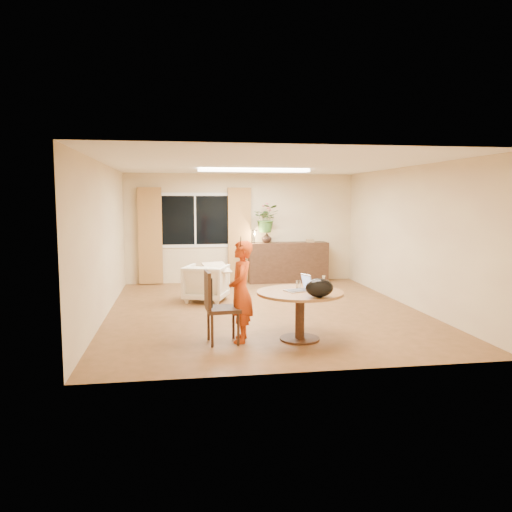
{
  "coord_description": "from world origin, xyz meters",
  "views": [
    {
      "loc": [
        -1.51,
        -8.68,
        1.99
      ],
      "look_at": [
        -0.18,
        -0.2,
        1.02
      ],
      "focal_mm": 35.0,
      "sensor_mm": 36.0,
      "label": 1
    }
  ],
  "objects_px": {
    "dining_chair": "(223,307)",
    "sideboard": "(288,262)",
    "armchair": "(206,283)",
    "child": "(241,291)",
    "dining_table": "(300,302)"
  },
  "relations": [
    {
      "from": "dining_chair",
      "to": "sideboard",
      "type": "bearing_deg",
      "value": 63.32
    },
    {
      "from": "armchair",
      "to": "sideboard",
      "type": "height_order",
      "value": "sideboard"
    },
    {
      "from": "dining_table",
      "to": "sideboard",
      "type": "relative_size",
      "value": 0.64
    },
    {
      "from": "dining_table",
      "to": "armchair",
      "type": "relative_size",
      "value": 1.55
    },
    {
      "from": "dining_chair",
      "to": "child",
      "type": "bearing_deg",
      "value": 7.06
    },
    {
      "from": "dining_chair",
      "to": "dining_table",
      "type": "bearing_deg",
      "value": -5.21
    },
    {
      "from": "dining_chair",
      "to": "armchair",
      "type": "relative_size",
      "value": 1.28
    },
    {
      "from": "dining_chair",
      "to": "sideboard",
      "type": "distance_m",
      "value": 5.32
    },
    {
      "from": "armchair",
      "to": "child",
      "type": "bearing_deg",
      "value": 116.41
    },
    {
      "from": "armchair",
      "to": "sideboard",
      "type": "relative_size",
      "value": 0.41
    },
    {
      "from": "child",
      "to": "sideboard",
      "type": "relative_size",
      "value": 0.74
    },
    {
      "from": "child",
      "to": "armchair",
      "type": "bearing_deg",
      "value": -164.34
    },
    {
      "from": "dining_table",
      "to": "sideboard",
      "type": "bearing_deg",
      "value": 79.44
    },
    {
      "from": "dining_table",
      "to": "child",
      "type": "height_order",
      "value": "child"
    },
    {
      "from": "dining_table",
      "to": "dining_chair",
      "type": "bearing_deg",
      "value": 179.23
    }
  ]
}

